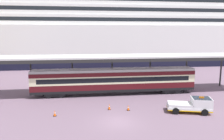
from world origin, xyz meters
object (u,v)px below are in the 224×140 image
object	(u,v)px
cruise_ship	(152,30)
service_truck	(193,105)
traffic_cone_far	(109,107)
train_carriage	(114,80)
traffic_cone_near	(128,108)
traffic_cone_mid	(55,113)

from	to	relation	value
cruise_ship	service_truck	world-z (taller)	cruise_ship
cruise_ship	traffic_cone_far	size ratio (longest dim) A/B	182.24
cruise_ship	train_carriage	world-z (taller)	cruise_ship
cruise_ship	traffic_cone_far	world-z (taller)	cruise_ship
cruise_ship	traffic_cone_near	distance (m)	52.38
service_truck	traffic_cone_far	world-z (taller)	service_truck
train_carriage	traffic_cone_near	world-z (taller)	train_carriage
traffic_cone_near	traffic_cone_far	distance (m)	2.44
service_truck	cruise_ship	bearing A→B (deg)	78.36
cruise_ship	train_carriage	xyz separation A→B (m)	(-18.71, -40.28, -8.50)
train_carriage	traffic_cone_near	distance (m)	8.05
traffic_cone_mid	service_truck	bearing A→B (deg)	-2.99
cruise_ship	train_carriage	size ratio (longest dim) A/B	5.41
traffic_cone_far	train_carriage	bearing A→B (deg)	76.78
train_carriage	traffic_cone_far	xyz separation A→B (m)	(-1.68, -7.15, -1.94)
service_truck	traffic_cone_near	xyz separation A→B (m)	(-7.78, 1.72, -0.66)
service_truck	traffic_cone_far	bearing A→B (deg)	167.02
traffic_cone_near	cruise_ship	bearing A→B (deg)	69.43
train_carriage	cruise_ship	bearing A→B (deg)	65.08
cruise_ship	train_carriage	bearing A→B (deg)	-114.92
traffic_cone_mid	traffic_cone_far	xyz separation A→B (m)	(6.65, 1.46, 0.03)
train_carriage	traffic_cone_far	size ratio (longest dim) A/B	33.72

